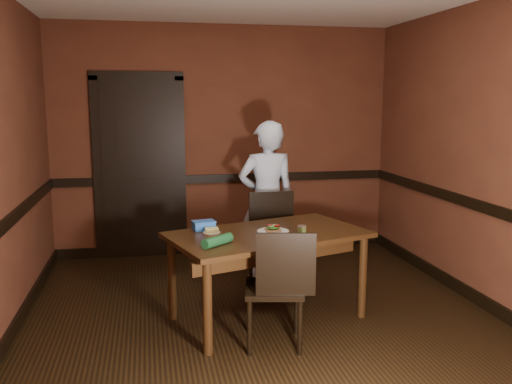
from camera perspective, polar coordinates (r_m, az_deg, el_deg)
name	(u,v)px	position (r m, az deg, el deg)	size (l,w,h in m)	color
floor	(264,323)	(4.64, 0.88, -13.63)	(4.00, 4.50, 0.01)	black
wall_back	(225,141)	(6.49, -3.33, 5.40)	(4.00, 0.02, 2.70)	#542919
wall_front	(388,227)	(2.17, 13.71, -3.59)	(4.00, 0.02, 2.70)	#542919
wall_right	(491,157)	(5.10, 23.50, 3.42)	(0.02, 4.50, 2.70)	#542919
dado_back	(225,178)	(6.53, -3.27, 1.45)	(4.00, 0.03, 0.10)	black
dado_left	(0,229)	(4.40, -25.31, -3.55)	(0.03, 4.50, 0.10)	black
dado_right	(486,208)	(5.15, 23.02, -1.55)	(0.03, 4.50, 0.10)	black
baseboard_back	(226,246)	(6.70, -3.20, -5.68)	(4.00, 0.03, 0.12)	black
baseboard_left	(9,337)	(4.65, -24.53, -13.68)	(0.03, 4.50, 0.12)	black
baseboard_right	(479,299)	(5.37, 22.42, -10.38)	(0.03, 4.50, 0.12)	black
door	(140,165)	(6.42, -12.14, 2.83)	(1.05, 0.07, 2.20)	black
dining_table	(268,276)	(4.62, 1.24, -8.79)	(1.59, 0.90, 0.75)	black
chair_far	(275,245)	(5.16, 2.03, -5.58)	(0.45, 0.45, 0.96)	black
chair_near	(274,286)	(4.12, 1.92, -9.91)	(0.43, 0.43, 0.91)	black
person	(267,201)	(5.55, 1.15, -0.90)	(0.59, 0.39, 1.63)	silver
sandwich_plate	(273,231)	(4.49, 1.81, -4.09)	(0.27, 0.27, 0.07)	white
sauce_jar	(302,230)	(4.42, 4.86, -4.05)	(0.07, 0.07, 0.08)	#557E3A
cheese_saucer	(212,231)	(4.50, -4.69, -4.12)	(0.14, 0.14, 0.04)	white
food_tub	(204,225)	(4.61, -5.53, -3.51)	(0.21, 0.16, 0.08)	blue
wrapped_veg	(217,241)	(4.11, -4.09, -5.13)	(0.08, 0.08, 0.28)	#164722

